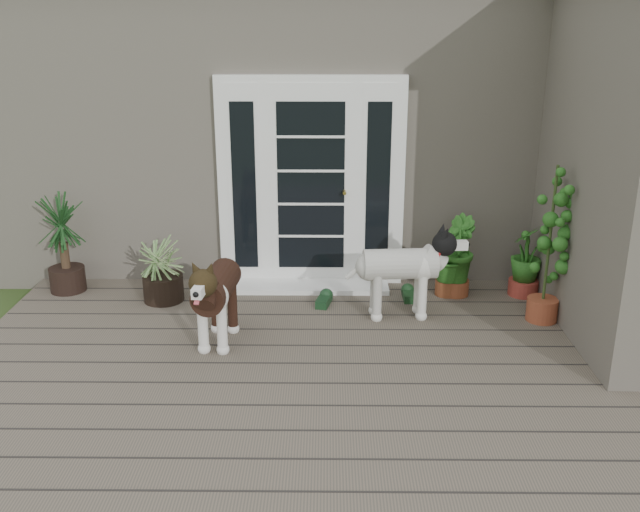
{
  "coord_description": "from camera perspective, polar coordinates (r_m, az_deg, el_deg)",
  "views": [
    {
      "loc": [
        -0.04,
        -4.47,
        2.84
      ],
      "look_at": [
        -0.1,
        1.75,
        0.7
      ],
      "focal_mm": 39.77,
      "sensor_mm": 36.0,
      "label": 1
    }
  ],
  "objects": [
    {
      "name": "clog_right",
      "position": [
        7.16,
        7.14,
        -3.06
      ],
      "size": [
        0.16,
        0.33,
        0.1
      ],
      "primitive_type": null,
      "rotation": [
        0.0,
        0.0,
        -0.0
      ],
      "color": "#153418",
      "rests_on": "deck"
    },
    {
      "name": "herb_b",
      "position": [
        7.26,
        10.94,
        -0.82
      ],
      "size": [
        0.46,
        0.46,
        0.61
      ],
      "primitive_type": "imported",
      "rotation": [
        0.0,
        0.0,
        1.72
      ],
      "color": "#255618",
      "rests_on": "deck"
    },
    {
      "name": "door_unit",
      "position": [
        7.26,
        -0.72,
        5.89
      ],
      "size": [
        1.9,
        0.14,
        2.15
      ],
      "primitive_type": "cube",
      "color": "white",
      "rests_on": "deck"
    },
    {
      "name": "herb_c",
      "position": [
        7.42,
        16.17,
        -0.9
      ],
      "size": [
        0.51,
        0.51,
        0.58
      ],
      "primitive_type": "imported",
      "rotation": [
        0.0,
        0.0,
        4.18
      ],
      "color": "#18571D",
      "rests_on": "deck"
    },
    {
      "name": "sapling",
      "position": [
        6.7,
        17.97,
        1.04
      ],
      "size": [
        0.59,
        0.59,
        1.52
      ],
      "primitive_type": null,
      "rotation": [
        0.0,
        0.0,
        -0.4
      ],
      "color": "#195418",
      "rests_on": "deck"
    },
    {
      "name": "spider_plant",
      "position": [
        7.13,
        -12.6,
        -0.88
      ],
      "size": [
        0.85,
        0.85,
        0.7
      ],
      "primitive_type": null,
      "rotation": [
        0.0,
        0.0,
        0.35
      ],
      "color": "#A1BB73",
      "rests_on": "deck"
    },
    {
      "name": "house_main",
      "position": [
        9.21,
        0.82,
        10.94
      ],
      "size": [
        7.4,
        4.0,
        3.1
      ],
      "primitive_type": "cube",
      "color": "#665E54",
      "rests_on": "ground"
    },
    {
      "name": "clog_left",
      "position": [
        6.97,
        0.33,
        -3.52
      ],
      "size": [
        0.23,
        0.37,
        0.1
      ],
      "primitive_type": null,
      "rotation": [
        0.0,
        0.0,
        -0.22
      ],
      "color": "#143219",
      "rests_on": "deck"
    },
    {
      "name": "brindle_dog",
      "position": [
        6.13,
        -8.25,
        -3.67
      ],
      "size": [
        0.48,
        0.94,
        0.76
      ],
      "primitive_type": null,
      "rotation": [
        0.0,
        0.0,
        3.04
      ],
      "color": "#331C12",
      "rests_on": "deck"
    },
    {
      "name": "yucca",
      "position": [
        7.62,
        -19.94,
        0.83
      ],
      "size": [
        0.86,
        0.86,
        0.98
      ],
      "primitive_type": null,
      "rotation": [
        0.0,
        0.0,
        0.32
      ],
      "color": "black",
      "rests_on": "deck"
    },
    {
      "name": "white_dog",
      "position": [
        6.62,
        6.41,
        -1.8
      ],
      "size": [
        0.95,
        0.46,
        0.76
      ],
      "primitive_type": null,
      "rotation": [
        0.0,
        0.0,
        -1.49
      ],
      "color": "white",
      "rests_on": "deck"
    },
    {
      "name": "door_step",
      "position": [
        7.38,
        -0.73,
        -2.43
      ],
      "size": [
        1.6,
        0.4,
        0.05
      ],
      "primitive_type": "cube",
      "color": "white",
      "rests_on": "deck"
    },
    {
      "name": "herb_a",
      "position": [
        7.24,
        10.27,
        -0.82
      ],
      "size": [
        0.66,
        0.66,
        0.61
      ],
      "primitive_type": "imported",
      "rotation": [
        0.0,
        0.0,
        0.98
      ],
      "color": "#19591E",
      "rests_on": "deck"
    },
    {
      "name": "deck",
      "position": [
        5.61,
        0.9,
        -10.74
      ],
      "size": [
        6.2,
        4.6,
        0.12
      ],
      "primitive_type": "cube",
      "color": "#6B5B4C",
      "rests_on": "ground"
    }
  ]
}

